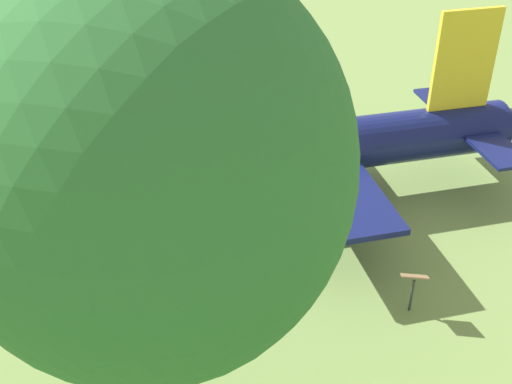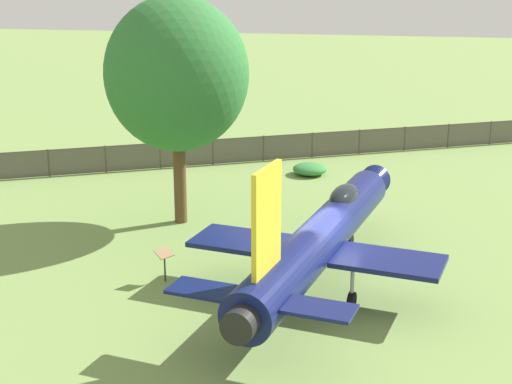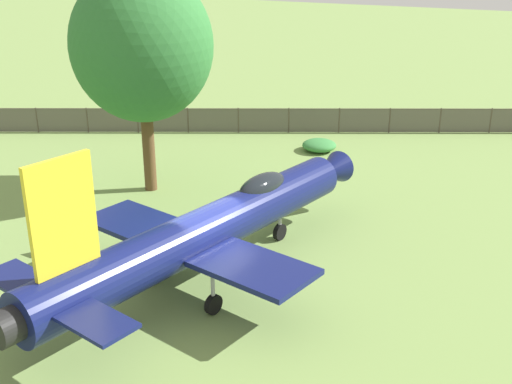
{
  "view_description": "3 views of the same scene",
  "coord_description": "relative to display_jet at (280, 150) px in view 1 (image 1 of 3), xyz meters",
  "views": [
    {
      "loc": [
        14.2,
        -7.27,
        10.75
      ],
      "look_at": [
        2.62,
        -2.22,
        2.5
      ],
      "focal_mm": 46.57,
      "sensor_mm": 36.0,
      "label": 1
    },
    {
      "loc": [
        -2.9,
        23.01,
        10.13
      ],
      "look_at": [
        2.62,
        -2.22,
        2.5
      ],
      "focal_mm": 53.14,
      "sensor_mm": 36.0,
      "label": 2
    },
    {
      "loc": [
        -9.8,
        14.41,
        9.78
      ],
      "look_at": [
        -1.16,
        -1.08,
        2.85
      ],
      "focal_mm": 44.0,
      "sensor_mm": 36.0,
      "label": 3
    }
  ],
  "objects": [
    {
      "name": "shade_tree",
      "position": [
        6.6,
        -5.22,
        4.35
      ],
      "size": [
        5.73,
        5.73,
        9.22
      ],
      "color": "brown",
      "rests_on": "ground_plane"
    },
    {
      "name": "display_jet",
      "position": [
        0.0,
        0.0,
        0.0
      ],
      "size": [
        8.34,
        14.68,
        5.3
      ],
      "rotation": [
        0.0,
        0.0,
        4.55
      ],
      "color": "#111951",
      "rests_on": "ground_plane"
    },
    {
      "name": "info_plaque",
      "position": [
        5.2,
        0.91,
        -0.92
      ],
      "size": [
        0.65,
        0.72,
        1.14
      ],
      "color": "#333333",
      "rests_on": "ground_plane"
    },
    {
      "name": "ground_plane",
      "position": [
        0.06,
        0.34,
        -1.77
      ],
      "size": [
        200.0,
        200.0,
        0.0
      ],
      "primitive_type": "plane",
      "color": "#75934C"
    }
  ]
}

